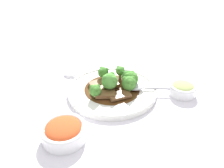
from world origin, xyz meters
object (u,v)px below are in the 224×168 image
at_px(beef_strip_2, 120,95).
at_px(broccoli_floret_4, 110,81).
at_px(beef_strip_1, 106,94).
at_px(broccoli_floret_0, 129,83).
at_px(beef_strip_0, 99,83).
at_px(broccoli_floret_1, 131,79).
at_px(broccoli_floret_3, 127,76).
at_px(side_bowl_appetizer, 183,89).
at_px(serving_spoon, 139,87).
at_px(side_bowl_kimchi, 64,131).
at_px(sauce_dish, 72,73).
at_px(broccoli_floret_2, 103,72).
at_px(beef_strip_3, 100,89).
at_px(beef_strip_4, 113,82).
at_px(main_plate, 112,90).
at_px(broccoli_floret_6, 95,90).
at_px(broccoli_floret_5, 120,71).

bearing_deg(beef_strip_2, broccoli_floret_4, -25.44).
bearing_deg(broccoli_floret_4, beef_strip_1, 88.61).
bearing_deg(broccoli_floret_0, beef_strip_0, 3.94).
relative_size(beef_strip_2, broccoli_floret_1, 1.44).
bearing_deg(broccoli_floret_3, side_bowl_appetizer, -170.02).
relative_size(beef_strip_0, serving_spoon, 0.38).
distance_m(beef_strip_0, broccoli_floret_1, 0.12).
height_order(side_bowl_kimchi, sauce_dish, side_bowl_kimchi).
bearing_deg(side_bowl_kimchi, broccoli_floret_2, -85.37).
bearing_deg(serving_spoon, sauce_dish, -4.76).
bearing_deg(side_bowl_kimchi, beef_strip_3, -89.66).
height_order(beef_strip_0, broccoli_floret_3, broccoli_floret_3).
bearing_deg(broccoli_floret_0, serving_spoon, -139.56).
bearing_deg(beef_strip_0, beef_strip_4, -148.45).
height_order(beef_strip_0, side_bowl_kimchi, side_bowl_kimchi).
distance_m(main_plate, beef_strip_4, 0.03).
xyz_separation_m(beef_strip_4, sauce_dish, (0.19, -0.03, -0.02)).
relative_size(beef_strip_1, beef_strip_2, 0.95).
bearing_deg(beef_strip_2, beef_strip_0, -22.45).
xyz_separation_m(broccoli_floret_3, broccoli_floret_6, (0.06, 0.12, -0.00)).
xyz_separation_m(beef_strip_2, broccoli_floret_1, (-0.01, -0.08, 0.02)).
relative_size(beef_strip_2, side_bowl_appetizer, 0.84).
bearing_deg(sauce_dish, broccoli_floret_0, 169.59).
xyz_separation_m(main_plate, broccoli_floret_6, (0.03, 0.07, 0.03)).
bearing_deg(beef_strip_1, side_bowl_appetizer, -147.83).
relative_size(beef_strip_0, beef_strip_1, 1.00).
height_order(beef_strip_2, broccoli_floret_6, broccoli_floret_6).
relative_size(beef_strip_2, broccoli_floret_5, 1.66).
height_order(main_plate, broccoli_floret_2, broccoli_floret_2).
height_order(beef_strip_3, broccoli_floret_0, broccoli_floret_0).
bearing_deg(broccoli_floret_5, sauce_dish, 5.97).
relative_size(broccoli_floret_1, side_bowl_kimchi, 0.45).
bearing_deg(side_bowl_appetizer, side_bowl_kimchi, 53.26).
xyz_separation_m(beef_strip_0, beef_strip_1, (-0.05, 0.05, 0.00)).
height_order(beef_strip_1, broccoli_floret_3, broccoli_floret_3).
bearing_deg(sauce_dish, broccoli_floret_1, 176.25).
bearing_deg(broccoli_floret_3, broccoli_floret_5, -30.03).
height_order(beef_strip_2, serving_spoon, serving_spoon).
bearing_deg(main_plate, serving_spoon, -160.06).
xyz_separation_m(beef_strip_1, broccoli_floret_0, (-0.06, -0.06, 0.02)).
height_order(beef_strip_2, broccoli_floret_4, broccoli_floret_4).
height_order(broccoli_floret_2, sauce_dish, broccoli_floret_2).
bearing_deg(broccoli_floret_4, sauce_dish, -20.41).
bearing_deg(sauce_dish, beef_strip_1, 151.41).
bearing_deg(side_bowl_appetizer, broccoli_floret_3, 9.98).
relative_size(broccoli_floret_0, broccoli_floret_3, 1.15).
xyz_separation_m(beef_strip_3, broccoli_floret_6, (-0.00, 0.04, 0.02)).
relative_size(broccoli_floret_6, side_bowl_appetizer, 0.47).
relative_size(beef_strip_0, sauce_dish, 1.20).
bearing_deg(side_bowl_kimchi, broccoli_floret_3, -101.36).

